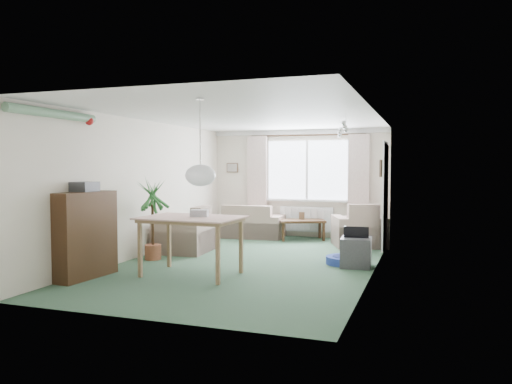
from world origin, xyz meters
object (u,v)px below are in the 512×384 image
(sofa, at_px, (250,221))
(armchair_corner, at_px, (359,225))
(coffee_table, at_px, (302,230))
(bookshelf, at_px, (85,235))
(dining_table, at_px, (191,247))
(armchair_left, at_px, (184,229))
(pet_bed, at_px, (345,260))
(houseplant, at_px, (153,219))
(tv_cube, at_px, (356,252))

(sofa, relative_size, armchair_corner, 1.52)
(coffee_table, relative_size, bookshelf, 0.78)
(dining_table, bearing_deg, armchair_left, 120.50)
(pet_bed, bearing_deg, armchair_corner, 90.91)
(sofa, relative_size, coffee_table, 1.52)
(armchair_corner, distance_m, bookshelf, 5.29)
(armchair_left, relative_size, bookshelf, 0.77)
(armchair_corner, bearing_deg, pet_bed, 70.72)
(armchair_left, relative_size, pet_bed, 1.52)
(houseplant, relative_size, pet_bed, 2.20)
(sofa, bearing_deg, tv_cube, 133.18)
(armchair_corner, relative_size, armchair_left, 1.01)
(armchair_corner, xyz_separation_m, coffee_table, (-1.27, 0.46, -0.21))
(bookshelf, distance_m, dining_table, 1.52)
(bookshelf, relative_size, dining_table, 0.92)
(armchair_left, bearing_deg, tv_cube, 80.12)
(coffee_table, bearing_deg, bookshelf, -114.06)
(sofa, distance_m, coffee_table, 1.19)
(armchair_left, relative_size, coffee_table, 0.99)
(sofa, relative_size, armchair_left, 1.54)
(dining_table, height_order, pet_bed, dining_table)
(armchair_corner, xyz_separation_m, armchair_left, (-2.98, -1.74, -0.01))
(armchair_corner, height_order, dining_table, armchair_corner)
(bookshelf, xyz_separation_m, dining_table, (1.36, 0.65, -0.20))
(coffee_table, xyz_separation_m, houseplant, (-1.85, -3.05, 0.47))
(tv_cube, bearing_deg, armchair_corner, 92.37)
(armchair_left, height_order, bookshelf, bookshelf)
(armchair_corner, xyz_separation_m, dining_table, (-1.96, -3.47, -0.01))
(sofa, xyz_separation_m, bookshelf, (-0.86, -4.57, 0.25))
(coffee_table, xyz_separation_m, tv_cube, (1.50, -2.53, 0.01))
(coffee_table, xyz_separation_m, dining_table, (-0.69, -3.92, 0.20))
(armchair_left, bearing_deg, armchair_corner, 116.45)
(coffee_table, relative_size, pet_bed, 1.55)
(houseplant, bearing_deg, armchair_left, 79.93)
(pet_bed, bearing_deg, tv_cube, -39.97)
(bookshelf, height_order, dining_table, bookshelf)
(armchair_left, xyz_separation_m, tv_cube, (3.20, -0.33, -0.19))
(sofa, distance_m, pet_bed, 3.45)
(armchair_corner, bearing_deg, bookshelf, 30.96)
(coffee_table, bearing_deg, dining_table, -99.92)
(sofa, xyz_separation_m, coffee_table, (1.18, 0.00, -0.15))
(bookshelf, distance_m, tv_cube, 4.10)
(armchair_corner, xyz_separation_m, tv_cube, (0.22, -2.08, -0.20))
(pet_bed, bearing_deg, dining_table, -142.04)
(coffee_table, bearing_deg, armchair_corner, -19.72)
(armchair_left, xyz_separation_m, coffee_table, (1.70, 2.20, -0.21))
(sofa, bearing_deg, pet_bed, 132.93)
(coffee_table, distance_m, bookshelf, 5.02)
(bookshelf, height_order, houseplant, houseplant)
(armchair_corner, xyz_separation_m, houseplant, (-3.12, -2.59, 0.26))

